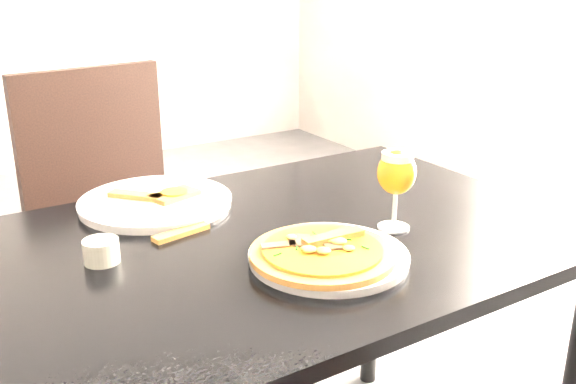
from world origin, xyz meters
TOP-DOWN VIEW (x-y plane):
  - dining_table at (0.32, -0.25)m, footprint 1.20×0.80m
  - chair_far at (0.21, 0.43)m, footprint 0.51×0.51m
  - plate_main at (0.33, -0.40)m, footprint 0.34×0.34m
  - pizza at (0.31, -0.41)m, footprint 0.26×0.26m
  - plate_second at (0.17, 0.03)m, footprint 0.38×0.38m
  - crust_scraps at (0.18, 0.02)m, footprint 0.18×0.14m
  - loose_crust at (0.15, -0.15)m, footprint 0.12×0.05m
  - sauce_cup at (-0.02, -0.19)m, footprint 0.06×0.06m
  - beer_glass at (0.53, -0.35)m, footprint 0.08×0.08m

SIDE VIEW (x-z plane):
  - chair_far at x=0.21m, z-range 0.05..1.03m
  - dining_table at x=0.32m, z-range 0.28..1.03m
  - loose_crust at x=0.15m, z-range 0.75..0.76m
  - plate_main at x=0.33m, z-range 0.75..0.77m
  - plate_second at x=0.17m, z-range 0.75..0.77m
  - sauce_cup at x=-0.02m, z-range 0.75..0.79m
  - crust_scraps at x=0.18m, z-range 0.77..0.78m
  - pizza at x=0.31m, z-range 0.76..0.79m
  - beer_glass at x=0.53m, z-range 0.79..0.95m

